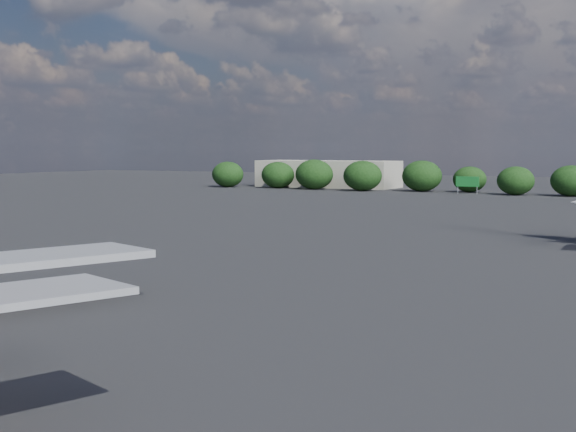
% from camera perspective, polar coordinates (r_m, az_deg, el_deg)
% --- Properties ---
extents(ground, '(500.00, 500.00, 0.00)m').
position_cam_1_polar(ground, '(96.29, 4.88, -2.22)').
color(ground, black).
rests_on(ground, ground).
extents(terminal_building, '(42.00, 16.00, 8.00)m').
position_cam_1_polar(terminal_building, '(242.72, 2.87, 3.01)').
color(terminal_building, '#9F9989').
rests_on(terminal_building, ground).
extents(highway_sign, '(6.00, 0.30, 4.50)m').
position_cam_1_polar(highway_sign, '(211.55, 12.65, 2.39)').
color(highway_sign, '#136324').
rests_on(highway_sign, ground).
extents(horizon_treeline, '(207.24, 15.64, 8.58)m').
position_cam_1_polar(horizon_treeline, '(210.27, 18.27, 2.47)').
color(horizon_treeline, black).
rests_on(horizon_treeline, ground).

